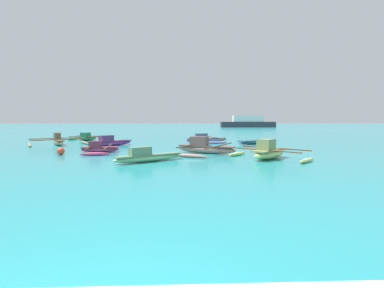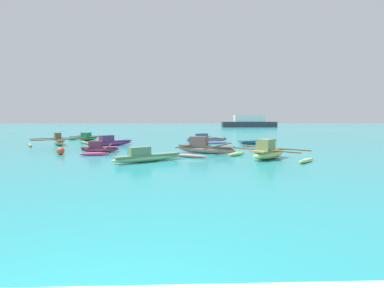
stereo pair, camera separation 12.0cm
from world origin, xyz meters
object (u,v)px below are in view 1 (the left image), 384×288
object	(u,v)px
moored_boat_6	(205,148)
distant_ferry	(248,122)
moored_boat_2	(99,148)
moored_boat_5	(58,141)
moored_boat_1	(147,156)
moored_boat_8	(269,152)
moored_boat_4	(257,142)
moored_boat_0	(206,139)
moored_boat_7	(111,142)
mooring_buoy_0	(61,151)
moored_boat_3	(87,138)

from	to	relation	value
moored_boat_6	distant_ferry	distance (m)	53.19
moored_boat_2	moored_boat_5	world-z (taller)	moored_boat_5
moored_boat_1	moored_boat_8	bearing A→B (deg)	-26.74
moored_boat_4	moored_boat_8	bearing A→B (deg)	-129.58
moored_boat_0	moored_boat_2	xyz separation A→B (m)	(-7.30, -7.49, -0.02)
moored_boat_0	moored_boat_8	bearing A→B (deg)	-93.42
moored_boat_0	moored_boat_7	size ratio (longest dim) A/B	1.44
moored_boat_1	distant_ferry	size ratio (longest dim) A/B	0.27
mooring_buoy_0	distant_ferry	xyz separation A→B (m)	(22.68, 51.67, 0.90)
moored_boat_4	moored_boat_5	bearing A→B (deg)	152.55
moored_boat_5	mooring_buoy_0	size ratio (longest dim) A/B	11.19
moored_boat_0	moored_boat_4	distance (m)	4.53
moored_boat_5	moored_boat_6	bearing A→B (deg)	31.75
moored_boat_0	moored_boat_8	distance (m)	11.21
moored_boat_6	moored_boat_7	distance (m)	8.52
moored_boat_0	moored_boat_5	size ratio (longest dim) A/B	0.89
moored_boat_1	mooring_buoy_0	world-z (taller)	moored_boat_1
moored_boat_4	moored_boat_7	world-z (taller)	moored_boat_7
moored_boat_1	moored_boat_7	size ratio (longest dim) A/B	1.12
distant_ferry	moored_boat_0	bearing A→B (deg)	-107.50
moored_boat_6	mooring_buoy_0	distance (m)	8.42
moored_boat_8	distant_ferry	size ratio (longest dim) A/B	0.33
moored_boat_0	moored_boat_1	xyz separation A→B (m)	(-3.86, -11.72, 0.01)
distant_ferry	moored_boat_5	bearing A→B (deg)	-119.53
moored_boat_0	mooring_buoy_0	bearing A→B (deg)	-151.68
moored_boat_2	distant_ferry	xyz separation A→B (m)	(20.83, 50.38, 0.89)
moored_boat_4	mooring_buoy_0	distance (m)	14.99
moored_boat_0	moored_boat_5	xyz separation A→B (m)	(-11.97, -2.11, 0.06)
moored_boat_1	moored_boat_3	bearing A→B (deg)	83.21
moored_boat_5	moored_boat_6	distance (m)	12.83
moored_boat_6	distant_ferry	size ratio (longest dim) A/B	0.40
moored_boat_2	moored_boat_4	bearing A→B (deg)	20.49
moored_boat_1	moored_boat_6	size ratio (longest dim) A/B	0.67
mooring_buoy_0	moored_boat_6	bearing A→B (deg)	2.92
moored_boat_4	mooring_buoy_0	world-z (taller)	mooring_buoy_0
moored_boat_0	moored_boat_4	world-z (taller)	moored_boat_0
moored_boat_1	moored_boat_8	distance (m)	6.24
moored_boat_8	moored_boat_7	bearing A→B (deg)	96.16
moored_boat_7	moored_boat_8	distance (m)	12.57
moored_boat_2	moored_boat_3	distance (m)	10.70
distant_ferry	mooring_buoy_0	bearing A→B (deg)	-113.70
moored_boat_4	moored_boat_1	bearing A→B (deg)	-157.40
moored_boat_7	moored_boat_4	bearing A→B (deg)	-38.93
moored_boat_7	moored_boat_8	world-z (taller)	moored_boat_8
moored_boat_2	moored_boat_0	bearing A→B (deg)	39.92
moored_boat_4	moored_boat_7	distance (m)	11.78
moored_boat_3	moored_boat_5	size ratio (longest dim) A/B	0.82
moored_boat_7	moored_boat_2	bearing A→B (deg)	-132.17
moored_boat_7	mooring_buoy_0	xyz separation A→B (m)	(-1.59, -5.55, -0.07)
moored_boat_0	moored_boat_6	size ratio (longest dim) A/B	0.87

